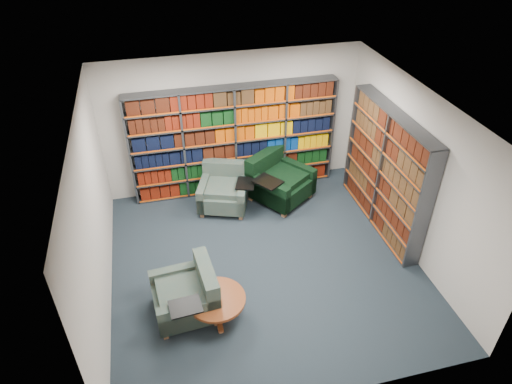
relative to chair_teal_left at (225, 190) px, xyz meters
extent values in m
cube|color=black|center=(0.32, -1.82, -0.34)|extent=(5.00, 5.00, 0.01)
cube|color=white|center=(0.32, -1.82, 2.47)|extent=(5.00, 5.00, 0.01)
cube|color=#B8B0A8|center=(0.32, 0.69, 1.07)|extent=(5.00, 0.01, 2.80)
cube|color=#B8B0A8|center=(0.32, -4.32, 1.07)|extent=(5.00, 0.01, 2.80)
cube|color=#B8B0A8|center=(-2.18, -1.82, 1.07)|extent=(0.01, 5.00, 2.80)
cube|color=#B8B0A8|center=(2.83, -1.82, 1.07)|extent=(0.01, 5.00, 2.80)
cube|color=#47494F|center=(0.32, 0.52, 0.77)|extent=(4.00, 0.28, 2.20)
cube|color=silver|center=(0.32, 0.65, 0.77)|extent=(4.00, 0.02, 2.20)
cube|color=#D84C0A|center=(0.32, 0.39, 0.77)|extent=(4.00, 0.01, 2.20)
cube|color=#591306|center=(0.32, 0.52, -0.15)|extent=(3.88, 0.21, 0.29)
cube|color=#591306|center=(0.32, 0.52, 0.21)|extent=(3.88, 0.21, 0.29)
cube|color=black|center=(0.32, 0.52, 0.58)|extent=(3.88, 0.21, 0.29)
cube|color=black|center=(0.32, 0.52, 0.95)|extent=(3.88, 0.21, 0.29)
cube|color=#341107|center=(0.32, 0.52, 1.31)|extent=(3.88, 0.21, 0.29)
cube|color=#341107|center=(0.32, 0.52, 1.68)|extent=(3.88, 0.21, 0.29)
cube|color=#47494F|center=(2.66, -1.22, 0.77)|extent=(0.28, 2.50, 2.20)
cube|color=silver|center=(2.79, -1.22, 0.77)|extent=(0.02, 2.50, 2.20)
cube|color=#D84C0A|center=(2.53, -1.22, 0.77)|extent=(0.02, 2.50, 2.20)
cube|color=#341107|center=(2.66, -1.22, -0.15)|extent=(0.21, 2.38, 0.29)
cube|color=#3A2311|center=(2.66, -1.22, 0.21)|extent=(0.21, 2.38, 0.29)
cube|color=#341107|center=(2.66, -1.22, 0.58)|extent=(0.21, 2.38, 0.29)
cube|color=#341107|center=(2.66, -1.22, 0.95)|extent=(0.21, 2.38, 0.29)
cube|color=#3A2311|center=(2.66, -1.22, 1.31)|extent=(0.21, 2.38, 0.29)
cube|color=#3A2311|center=(2.66, -1.22, 1.68)|extent=(0.21, 2.38, 0.29)
cube|color=#072C36|center=(-0.03, -0.08, -0.07)|extent=(1.15, 1.15, 0.32)
cube|color=#072C36|center=(0.08, 0.25, 0.13)|extent=(0.92, 0.49, 0.72)
cube|color=#072C36|center=(-0.39, 0.05, 0.01)|extent=(0.43, 0.90, 0.48)
cube|color=#072C36|center=(0.33, -0.21, 0.01)|extent=(0.43, 0.90, 0.48)
cube|color=black|center=(0.36, -0.27, 0.27)|extent=(0.47, 0.53, 0.03)
cube|color=brown|center=(-0.51, -0.31, -0.28)|extent=(0.09, 0.09, 0.10)
cube|color=brown|center=(0.19, -0.55, -0.28)|extent=(0.09, 0.09, 0.10)
cube|color=brown|center=(-0.26, 0.39, -0.28)|extent=(0.09, 0.09, 0.10)
cube|color=brown|center=(0.44, 0.14, -0.28)|extent=(0.09, 0.09, 0.10)
cube|color=black|center=(1.11, -0.10, -0.04)|extent=(1.42, 1.42, 0.36)
cube|color=black|center=(0.88, 0.23, 0.19)|extent=(0.96, 0.77, 0.81)
cube|color=black|center=(0.76, -0.34, 0.05)|extent=(0.72, 0.92, 0.54)
cube|color=black|center=(1.46, 0.15, 0.05)|extent=(0.72, 0.92, 0.54)
cube|color=black|center=(0.75, -0.42, 0.35)|extent=(0.60, 0.63, 0.03)
cube|color=brown|center=(1.01, -0.68, -0.27)|extent=(0.11, 0.11, 0.11)
cube|color=brown|center=(1.69, -0.19, -0.27)|extent=(0.11, 0.11, 0.11)
cube|color=brown|center=(0.53, 0.00, -0.27)|extent=(0.11, 0.11, 0.11)
cube|color=brown|center=(1.21, 0.49, -0.27)|extent=(0.11, 0.11, 0.11)
cube|color=#072C36|center=(-1.08, -2.55, -0.07)|extent=(0.95, 0.95, 0.32)
cube|color=#072C36|center=(-0.73, -2.52, 0.12)|extent=(0.27, 0.90, 0.71)
cube|color=#072C36|center=(-1.11, -2.17, 0.00)|extent=(0.90, 0.21, 0.47)
cube|color=#072C36|center=(-1.05, -2.92, 0.00)|extent=(0.90, 0.21, 0.47)
cube|color=black|center=(-1.09, -2.97, 0.26)|extent=(0.46, 0.37, 0.02)
cube|color=brown|center=(-1.47, -2.21, -0.28)|extent=(0.07, 0.07, 0.10)
cube|color=brown|center=(-1.41, -2.94, -0.28)|extent=(0.07, 0.07, 0.10)
cube|color=brown|center=(-0.74, -2.15, -0.28)|extent=(0.07, 0.07, 0.10)
cube|color=brown|center=(-0.69, -2.88, -0.28)|extent=(0.07, 0.07, 0.10)
cylinder|color=brown|center=(-0.64, -2.75, 0.05)|extent=(0.85, 0.85, 0.05)
cylinder|color=brown|center=(-0.64, -2.75, -0.14)|extent=(0.11, 0.11, 0.34)
cube|color=brown|center=(-0.64, -2.75, -0.29)|extent=(0.61, 0.08, 0.06)
cube|color=brown|center=(-0.64, -2.75, -0.29)|extent=(0.08, 0.61, 0.06)
cube|color=black|center=(-0.64, -2.75, 0.07)|extent=(0.09, 0.05, 0.01)
cube|color=white|center=(-0.64, -2.75, 0.17)|extent=(0.13, 0.01, 0.19)
cube|color=#145926|center=(-0.64, -2.74, 0.17)|extent=(0.15, 0.00, 0.20)
camera|label=1|loc=(-1.17, -7.23, 5.05)|focal=32.00mm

